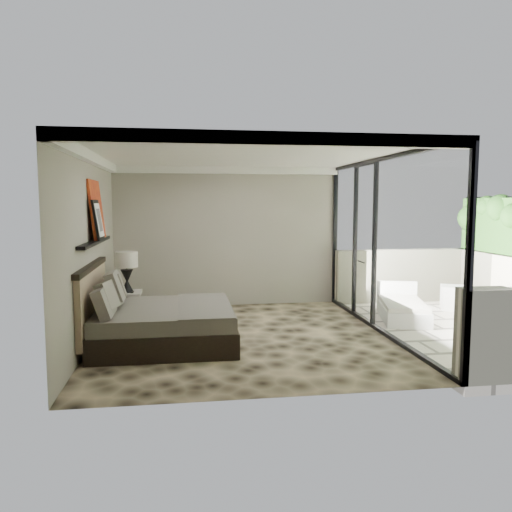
{
  "coord_description": "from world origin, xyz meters",
  "views": [
    {
      "loc": [
        -0.89,
        -7.55,
        2.07
      ],
      "look_at": [
        0.28,
        0.4,
        1.22
      ],
      "focal_mm": 35.0,
      "sensor_mm": 36.0,
      "label": 1
    }
  ],
  "objects": [
    {
      "name": "framed_print",
      "position": [
        -2.14,
        0.15,
        1.82
      ],
      "size": [
        0.11,
        0.5,
        0.6
      ],
      "primitive_type": "cube",
      "rotation": [
        0.0,
        -0.14,
        0.0
      ],
      "color": "black",
      "rests_on": "picture_ledge"
    },
    {
      "name": "ceiling",
      "position": [
        0.0,
        0.0,
        2.79
      ],
      "size": [
        4.5,
        5.0,
        0.02
      ],
      "primitive_type": "cube",
      "color": "silver",
      "rests_on": "back_wall"
    },
    {
      "name": "bed",
      "position": [
        -1.28,
        -0.22,
        0.34
      ],
      "size": [
        2.08,
        2.01,
        1.15
      ],
      "color": "black",
      "rests_on": "floor"
    },
    {
      "name": "nightstand",
      "position": [
        -1.91,
        1.36,
        0.27
      ],
      "size": [
        0.64,
        0.64,
        0.53
      ],
      "primitive_type": "cube",
      "rotation": [
        0.0,
        0.0,
        0.22
      ],
      "color": "black",
      "rests_on": "floor"
    },
    {
      "name": "picture_ledge",
      "position": [
        -2.18,
        0.1,
        1.5
      ],
      "size": [
        0.12,
        2.2,
        0.05
      ],
      "primitive_type": "cube",
      "color": "black",
      "rests_on": "left_wall"
    },
    {
      "name": "terrace_slab",
      "position": [
        3.75,
        0.0,
        -0.06
      ],
      "size": [
        3.0,
        5.0,
        0.12
      ],
      "primitive_type": "cube",
      "color": "beige",
      "rests_on": "ground"
    },
    {
      "name": "glass_wall",
      "position": [
        2.25,
        0.0,
        1.4
      ],
      "size": [
        0.08,
        5.0,
        2.8
      ],
      "primitive_type": "cube",
      "color": "white",
      "rests_on": "floor"
    },
    {
      "name": "ottoman",
      "position": [
        4.35,
        1.4,
        0.23
      ],
      "size": [
        0.61,
        0.61,
        0.47
      ],
      "primitive_type": "cube",
      "rotation": [
        0.0,
        0.0,
        -0.4
      ],
      "color": "silver",
      "rests_on": "terrace_slab"
    },
    {
      "name": "left_wall",
      "position": [
        -2.24,
        0.0,
        1.4
      ],
      "size": [
        0.02,
        5.0,
        2.8
      ],
      "primitive_type": "cube",
      "color": "gray",
      "rests_on": "floor"
    },
    {
      "name": "back_wall",
      "position": [
        0.0,
        2.49,
        1.4
      ],
      "size": [
        4.5,
        0.02,
        2.8
      ],
      "primitive_type": "cube",
      "color": "gray",
      "rests_on": "floor"
    },
    {
      "name": "floor",
      "position": [
        0.0,
        0.0,
        0.0
      ],
      "size": [
        5.0,
        5.0,
        0.0
      ],
      "primitive_type": "plane",
      "color": "black",
      "rests_on": "ground"
    },
    {
      "name": "abstract_canvas",
      "position": [
        -2.19,
        0.38,
        1.97
      ],
      "size": [
        0.13,
        0.9,
        0.9
      ],
      "primitive_type": "cube",
      "rotation": [
        0.0,
        -0.1,
        0.0
      ],
      "color": "#BA3E0F",
      "rests_on": "picture_ledge"
    },
    {
      "name": "lounger",
      "position": [
        3.0,
        0.8,
        0.18
      ],
      "size": [
        1.1,
        1.63,
        0.58
      ],
      "rotation": [
        0.0,
        0.0,
        -0.26
      ],
      "color": "silver",
      "rests_on": "terrace_slab"
    },
    {
      "name": "table_lamp",
      "position": [
        -1.87,
        1.32,
        0.98
      ],
      "size": [
        0.39,
        0.39,
        0.71
      ],
      "color": "black",
      "rests_on": "nightstand"
    }
  ]
}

